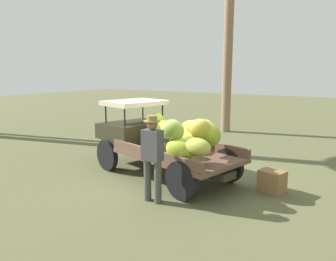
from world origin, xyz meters
TOP-DOWN VIEW (x-y plane):
  - ground_plane at (0.00, 0.00)m, footprint 60.00×60.00m
  - truck at (0.41, 0.07)m, footprint 4.66×2.65m
  - farmer at (-0.40, 1.61)m, footprint 0.53×0.46m
  - wooden_crate at (-2.35, -0.20)m, footprint 0.61×0.54m

SIDE VIEW (x-z plane):
  - ground_plane at x=0.00m, z-range 0.00..0.00m
  - wooden_crate at x=-2.35m, z-range 0.00..0.50m
  - truck at x=0.41m, z-range 0.03..1.89m
  - farmer at x=-0.40m, z-range 0.13..1.92m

